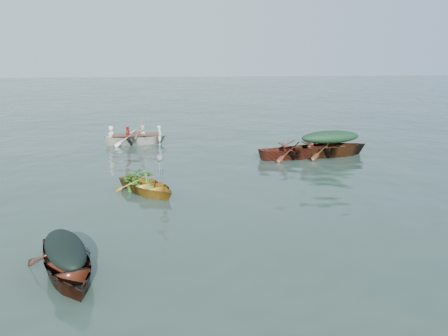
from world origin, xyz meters
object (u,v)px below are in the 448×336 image
object	(u,v)px
green_tarp_boat	(329,156)
open_wooden_boat	(295,158)
dark_covered_boat	(68,276)
yellow_dinghy	(148,193)
heron	(160,162)
rowed_boat	(136,144)

from	to	relation	value
green_tarp_boat	open_wooden_boat	bearing A→B (deg)	90.00
open_wooden_boat	dark_covered_boat	bearing A→B (deg)	134.52
yellow_dinghy	dark_covered_boat	distance (m)	5.12
dark_covered_boat	heron	xyz separation A→B (m)	(1.64, 5.35, 0.85)
yellow_dinghy	rowed_boat	size ratio (longest dim) A/B	0.76
open_wooden_boat	rowed_boat	world-z (taller)	open_wooden_boat
rowed_boat	open_wooden_boat	bearing A→B (deg)	-122.60
yellow_dinghy	open_wooden_boat	distance (m)	6.91
heron	rowed_boat	bearing A→B (deg)	62.50
rowed_boat	heron	bearing A→B (deg)	-173.72
yellow_dinghy	heron	world-z (taller)	heron
heron	green_tarp_boat	bearing A→B (deg)	-9.07
dark_covered_boat	green_tarp_boat	distance (m)	12.39
green_tarp_boat	yellow_dinghy	bearing A→B (deg)	112.38
yellow_dinghy	green_tarp_boat	xyz separation A→B (m)	(7.18, 4.13, 0.00)
open_wooden_boat	rowed_boat	bearing A→B (deg)	54.01
rowed_boat	yellow_dinghy	bearing A→B (deg)	-177.25
dark_covered_boat	yellow_dinghy	bearing A→B (deg)	52.80
yellow_dinghy	rowed_boat	distance (m)	7.55
dark_covered_boat	rowed_boat	distance (m)	12.47
rowed_boat	green_tarp_boat	bearing A→B (deg)	-116.79
green_tarp_boat	heron	size ratio (longest dim) A/B	4.99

